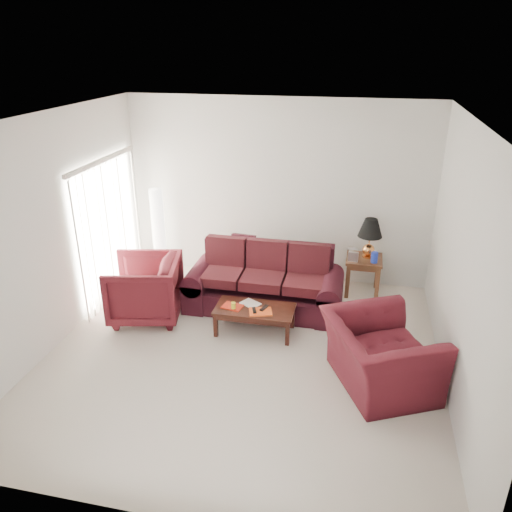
{
  "coord_description": "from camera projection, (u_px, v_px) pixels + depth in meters",
  "views": [
    {
      "loc": [
        1.34,
        -5.29,
        3.78
      ],
      "look_at": [
        0.0,
        0.85,
        1.05
      ],
      "focal_mm": 35.0,
      "sensor_mm": 36.0,
      "label": 1
    }
  ],
  "objects": [
    {
      "name": "magazine_white",
      "position": [
        250.0,
        303.0,
        6.98
      ],
      "size": [
        0.32,
        0.29,
        0.01
      ],
      "primitive_type": "cube",
      "rotation": [
        0.0,
        0.0,
        -0.53
      ],
      "color": "silver",
      "rests_on": "coffee_table"
    },
    {
      "name": "sofa",
      "position": [
        264.0,
        280.0,
        7.47
      ],
      "size": [
        2.4,
        1.17,
        0.95
      ],
      "primitive_type": null,
      "rotation": [
        0.0,
        0.0,
        0.07
      ],
      "color": "black",
      "rests_on": "ground"
    },
    {
      "name": "armchair_left",
      "position": [
        145.0,
        289.0,
        7.24
      ],
      "size": [
        1.19,
        1.17,
        0.92
      ],
      "primitive_type": "imported",
      "rotation": [
        0.0,
        0.0,
        -1.36
      ],
      "color": "#471017",
      "rests_on": "ground"
    },
    {
      "name": "table_lamp",
      "position": [
        370.0,
        238.0,
        7.8
      ],
      "size": [
        0.46,
        0.46,
        0.64
      ],
      "primitive_type": null,
      "rotation": [
        0.0,
        0.0,
        -0.23
      ],
      "color": "#E89148",
      "rests_on": "end_table"
    },
    {
      "name": "clock",
      "position": [
        353.0,
        257.0,
        7.74
      ],
      "size": [
        0.16,
        0.07,
        0.15
      ],
      "primitive_type": "cube",
      "rotation": [
        0.0,
        0.0,
        -0.12
      ],
      "color": "silver",
      "rests_on": "end_table"
    },
    {
      "name": "remote_b",
      "position": [
        264.0,
        308.0,
        6.83
      ],
      "size": [
        0.1,
        0.18,
        0.02
      ],
      "primitive_type": "cube",
      "rotation": [
        0.0,
        0.0,
        -0.31
      ],
      "color": "black",
      "rests_on": "coffee_table"
    },
    {
      "name": "magazine_red",
      "position": [
        233.0,
        306.0,
        6.9
      ],
      "size": [
        0.31,
        0.26,
        0.02
      ],
      "primitive_type": "cube",
      "rotation": [
        0.0,
        0.0,
        -0.21
      ],
      "color": "#B32411",
      "rests_on": "coffee_table"
    },
    {
      "name": "yellow_glass",
      "position": [
        233.0,
        306.0,
        6.83
      ],
      "size": [
        0.07,
        0.07,
        0.11
      ],
      "primitive_type": "cylinder",
      "rotation": [
        0.0,
        0.0,
        0.11
      ],
      "color": "yellow",
      "rests_on": "coffee_table"
    },
    {
      "name": "throw_pillow",
      "position": [
        243.0,
        246.0,
        8.04
      ],
      "size": [
        0.4,
        0.22,
        0.4
      ],
      "primitive_type": "cube",
      "rotation": [
        -0.21,
        0.0,
        -0.09
      ],
      "color": "black",
      "rests_on": "sofa"
    },
    {
      "name": "blinds",
      "position": [
        110.0,
        230.0,
        7.72
      ],
      "size": [
        0.1,
        2.0,
        2.16
      ],
      "primitive_type": "cube",
      "color": "silver",
      "rests_on": "ground"
    },
    {
      "name": "remote_a",
      "position": [
        254.0,
        310.0,
        6.77
      ],
      "size": [
        0.09,
        0.16,
        0.02
      ],
      "primitive_type": "cube",
      "rotation": [
        0.0,
        0.0,
        0.34
      ],
      "color": "black",
      "rests_on": "coffee_table"
    },
    {
      "name": "end_table",
      "position": [
        363.0,
        275.0,
        8.01
      ],
      "size": [
        0.59,
        0.59,
        0.61
      ],
      "primitive_type": null,
      "rotation": [
        0.0,
        0.0,
        0.05
      ],
      "color": "brown",
      "rests_on": "ground"
    },
    {
      "name": "floor",
      "position": [
        242.0,
        355.0,
        6.51
      ],
      "size": [
        5.0,
        5.0,
        0.0
      ],
      "primitive_type": "plane",
      "color": "beige",
      "rests_on": "ground"
    },
    {
      "name": "blue_canister",
      "position": [
        374.0,
        257.0,
        7.7
      ],
      "size": [
        0.13,
        0.13,
        0.17
      ],
      "primitive_type": "cylinder",
      "rotation": [
        0.0,
        0.0,
        0.23
      ],
      "color": "#182BA2",
      "rests_on": "end_table"
    },
    {
      "name": "floor_lamp",
      "position": [
        159.0,
        232.0,
        8.47
      ],
      "size": [
        0.31,
        0.31,
        1.55
      ],
      "primitive_type": null,
      "rotation": [
        0.0,
        0.0,
        0.25
      ],
      "color": "white",
      "rests_on": "ground"
    },
    {
      "name": "picture_frame",
      "position": [
        352.0,
        249.0,
        8.01
      ],
      "size": [
        0.18,
        0.2,
        0.06
      ],
      "primitive_type": "cube",
      "rotation": [
        1.36,
        0.0,
        0.34
      ],
      "color": "white",
      "rests_on": "end_table"
    },
    {
      "name": "magazine_orange",
      "position": [
        261.0,
        312.0,
        6.77
      ],
      "size": [
        0.36,
        0.3,
        0.02
      ],
      "primitive_type": "cube",
      "rotation": [
        0.0,
        0.0,
        0.28
      ],
      "color": "#DA4F19",
      "rests_on": "coffee_table"
    },
    {
      "name": "armchair_right",
      "position": [
        380.0,
        355.0,
        5.81
      ],
      "size": [
        1.54,
        1.62,
        0.82
      ],
      "primitive_type": "imported",
      "rotation": [
        0.0,
        0.0,
        2.02
      ],
      "color": "#430F17",
      "rests_on": "ground"
    },
    {
      "name": "coffee_table",
      "position": [
        255.0,
        320.0,
        6.96
      ],
      "size": [
        1.14,
        0.66,
        0.38
      ],
      "primitive_type": null,
      "rotation": [
        0.0,
        0.0,
        0.11
      ],
      "color": "black",
      "rests_on": "ground"
    }
  ]
}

